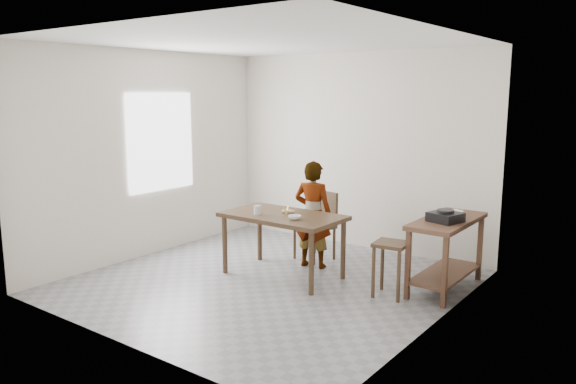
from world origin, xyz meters
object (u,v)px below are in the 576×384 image
Objects in this scene: stool at (390,269)px; dining_table at (283,245)px; prep_counter at (446,254)px; child at (313,214)px; dining_chair at (314,226)px.

dining_table is at bearing -173.61° from stool.
prep_counter reaches higher than stool.
child is 1.51× the size of dining_chair.
dining_table is at bearing 69.14° from child.
stool is at bearing 152.22° from child.
prep_counter is 0.90× the size of child.
child is (-1.64, -0.19, 0.27)m from prep_counter.
dining_chair is 1.55m from stool.
prep_counter is at bearing 22.15° from dining_table.
child is at bearing -47.33° from dining_chair.
child is 2.25× the size of stool.
child is at bearing 80.80° from dining_table.
dining_table is 1.17× the size of prep_counter.
dining_table is 1.86m from prep_counter.
child is 1.35m from stool.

